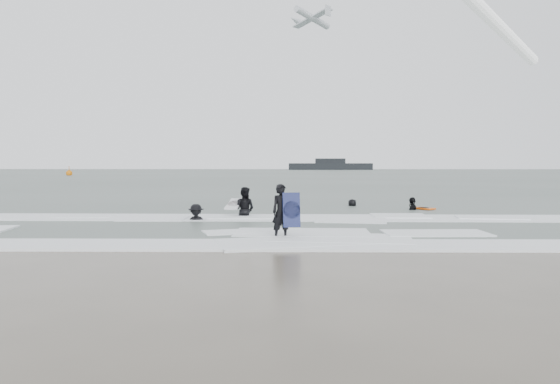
{
  "coord_description": "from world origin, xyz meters",
  "views": [
    {
      "loc": [
        0.58,
        -14.51,
        2.16
      ],
      "look_at": [
        0.0,
        5.0,
        1.1
      ],
      "focal_mm": 35.0,
      "sensor_mm": 36.0,
      "label": 1
    }
  ],
  "objects_px": {
    "surfer_wading": "(244,218)",
    "vessel_horizon": "(330,166)",
    "buoy": "(69,173)",
    "surfer_breaker": "(196,222)",
    "airshow_jet": "(452,2)",
    "surfer_right_far": "(352,207)",
    "surfer_right_near": "(412,211)",
    "surfer_centre": "(282,239)"
  },
  "relations": [
    {
      "from": "surfer_wading",
      "to": "buoy",
      "type": "distance_m",
      "value": 75.57
    },
    {
      "from": "surfer_centre",
      "to": "surfer_wading",
      "type": "height_order",
      "value": "surfer_wading"
    },
    {
      "from": "vessel_horizon",
      "to": "surfer_wading",
      "type": "bearing_deg",
      "value": -94.92
    },
    {
      "from": "surfer_centre",
      "to": "surfer_wading",
      "type": "distance_m",
      "value": 6.0
    },
    {
      "from": "surfer_centre",
      "to": "surfer_right_near",
      "type": "distance_m",
      "value": 10.75
    },
    {
      "from": "buoy",
      "to": "surfer_right_near",
      "type": "bearing_deg",
      "value": -56.34
    },
    {
      "from": "buoy",
      "to": "airshow_jet",
      "type": "height_order",
      "value": "airshow_jet"
    },
    {
      "from": "airshow_jet",
      "to": "surfer_right_far",
      "type": "bearing_deg",
      "value": -113.21
    },
    {
      "from": "surfer_wading",
      "to": "vessel_horizon",
      "type": "height_order",
      "value": "vessel_horizon"
    },
    {
      "from": "surfer_breaker",
      "to": "surfer_right_far",
      "type": "bearing_deg",
      "value": 45.25
    },
    {
      "from": "surfer_centre",
      "to": "vessel_horizon",
      "type": "xyz_separation_m",
      "value": [
        10.29,
        143.93,
        1.23
      ]
    },
    {
      "from": "surfer_centre",
      "to": "surfer_right_near",
      "type": "bearing_deg",
      "value": 36.32
    },
    {
      "from": "surfer_right_far",
      "to": "surfer_breaker",
      "type": "bearing_deg",
      "value": 27.9
    },
    {
      "from": "surfer_centre",
      "to": "surfer_breaker",
      "type": "relative_size",
      "value": 1.04
    },
    {
      "from": "surfer_breaker",
      "to": "buoy",
      "type": "height_order",
      "value": "buoy"
    },
    {
      "from": "surfer_right_far",
      "to": "airshow_jet",
      "type": "xyz_separation_m",
      "value": [
        13.17,
        30.72,
        18.52
      ]
    },
    {
      "from": "surfer_right_near",
      "to": "airshow_jet",
      "type": "relative_size",
      "value": 0.04
    },
    {
      "from": "airshow_jet",
      "to": "buoy",
      "type": "bearing_deg",
      "value": 149.83
    },
    {
      "from": "surfer_breaker",
      "to": "airshow_jet",
      "type": "bearing_deg",
      "value": 60.31
    },
    {
      "from": "surfer_wading",
      "to": "surfer_right_far",
      "type": "distance_m",
      "value": 7.18
    },
    {
      "from": "surfer_centre",
      "to": "vessel_horizon",
      "type": "height_order",
      "value": "vessel_horizon"
    },
    {
      "from": "buoy",
      "to": "airshow_jet",
      "type": "distance_m",
      "value": 63.92
    },
    {
      "from": "surfer_right_far",
      "to": "buoy",
      "type": "xyz_separation_m",
      "value": [
        -39.83,
        61.53,
        0.42
      ]
    },
    {
      "from": "buoy",
      "to": "vessel_horizon",
      "type": "xyz_separation_m",
      "value": [
        46.99,
        71.22,
        0.81
      ]
    },
    {
      "from": "surfer_centre",
      "to": "surfer_right_far",
      "type": "height_order",
      "value": "surfer_centre"
    },
    {
      "from": "vessel_horizon",
      "to": "surfer_right_far",
      "type": "bearing_deg",
      "value": -93.09
    },
    {
      "from": "surfer_breaker",
      "to": "surfer_right_far",
      "type": "height_order",
      "value": "surfer_right_far"
    },
    {
      "from": "surfer_centre",
      "to": "airshow_jet",
      "type": "relative_size",
      "value": 0.04
    },
    {
      "from": "surfer_right_far",
      "to": "airshow_jet",
      "type": "bearing_deg",
      "value": -132.85
    },
    {
      "from": "surfer_right_far",
      "to": "buoy",
      "type": "distance_m",
      "value": 73.29
    },
    {
      "from": "surfer_centre",
      "to": "buoy",
      "type": "bearing_deg",
      "value": 94.53
    },
    {
      "from": "surfer_right_near",
      "to": "vessel_horizon",
      "type": "distance_m",
      "value": 134.84
    },
    {
      "from": "surfer_wading",
      "to": "vessel_horizon",
      "type": "bearing_deg",
      "value": -77.7
    },
    {
      "from": "airshow_jet",
      "to": "surfer_right_near",
      "type": "bearing_deg",
      "value": -108.09
    },
    {
      "from": "surfer_wading",
      "to": "buoy",
      "type": "bearing_deg",
      "value": -45.11
    },
    {
      "from": "surfer_centre",
      "to": "airshow_jet",
      "type": "xyz_separation_m",
      "value": [
        16.3,
        41.9,
        18.52
      ]
    },
    {
      "from": "surfer_breaker",
      "to": "buoy",
      "type": "distance_m",
      "value": 76.21
    },
    {
      "from": "surfer_breaker",
      "to": "vessel_horizon",
      "type": "relative_size",
      "value": 0.06
    },
    {
      "from": "surfer_right_near",
      "to": "surfer_right_far",
      "type": "height_order",
      "value": "surfer_right_near"
    },
    {
      "from": "surfer_wading",
      "to": "surfer_breaker",
      "type": "bearing_deg",
      "value": 60.83
    },
    {
      "from": "surfer_breaker",
      "to": "vessel_horizon",
      "type": "distance_m",
      "value": 140.33
    },
    {
      "from": "surfer_centre",
      "to": "surfer_breaker",
      "type": "distance_m",
      "value": 5.33
    }
  ]
}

